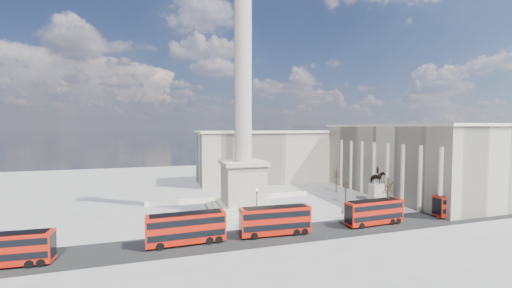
{
  "coord_description": "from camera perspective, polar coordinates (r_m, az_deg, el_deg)",
  "views": [
    {
      "loc": [
        -16.42,
        -57.59,
        17.76
      ],
      "look_at": [
        1.64,
        1.24,
        14.5
      ],
      "focal_mm": 22.0,
      "sensor_mm": 36.0,
      "label": 1
    }
  ],
  "objects": [
    {
      "name": "ground",
      "position": [
        62.47,
        -1.13,
        -13.48
      ],
      "size": [
        180.0,
        180.0,
        0.0
      ],
      "primitive_type": "plane",
      "color": "gray",
      "rests_on": "ground"
    },
    {
      "name": "asphalt_road",
      "position": [
        55.13,
        7.05,
        -15.78
      ],
      "size": [
        120.0,
        9.0,
        0.01
      ],
      "primitive_type": "cube",
      "color": "black",
      "rests_on": "ground"
    },
    {
      "name": "nelsons_column",
      "position": [
        64.89,
        -2.36,
        -1.25
      ],
      "size": [
        14.0,
        14.0,
        49.85
      ],
      "color": "#B3A995",
      "rests_on": "ground"
    },
    {
      "name": "balustrade_wall",
      "position": [
        77.34,
        -4.44,
        -9.83
      ],
      "size": [
        40.0,
        0.6,
        1.1
      ],
      "primitive_type": "cube",
      "color": "beige",
      "rests_on": "ground"
    },
    {
      "name": "building_east",
      "position": [
        91.72,
        25.11,
        -2.53
      ],
      "size": [
        19.0,
        46.0,
        18.6
      ],
      "color": "beige",
      "rests_on": "ground"
    },
    {
      "name": "building_northeast",
      "position": [
        104.59,
        3.39,
        -2.15
      ],
      "size": [
        51.0,
        17.0,
        16.6
      ],
      "color": "beige",
      "rests_on": "ground"
    },
    {
      "name": "red_bus_a",
      "position": [
        50.32,
        -12.45,
        -14.68
      ],
      "size": [
        11.89,
        3.19,
        4.78
      ],
      "rotation": [
        0.0,
        0.0,
        0.04
      ],
      "color": "#B01709",
      "rests_on": "ground"
    },
    {
      "name": "red_bus_b",
      "position": [
        53.16,
        3.59,
        -13.66
      ],
      "size": [
        11.83,
        3.25,
        4.75
      ],
      "rotation": [
        0.0,
        0.0,
        -0.05
      ],
      "color": "#B01709",
      "rests_on": "ground"
    },
    {
      "name": "red_bus_c",
      "position": [
        62.28,
        20.73,
        -11.46
      ],
      "size": [
        11.32,
        3.21,
        4.54
      ],
      "rotation": [
        0.0,
        0.0,
        0.06
      ],
      "color": "#B01709",
      "rests_on": "ground"
    },
    {
      "name": "red_bus_d",
      "position": [
        75.53,
        33.06,
        -9.26
      ],
      "size": [
        11.02,
        3.07,
        4.42
      ],
      "rotation": [
        0.0,
        0.0,
        -0.05
      ],
      "color": "#B01709",
      "rests_on": "ground"
    },
    {
      "name": "red_bus_e",
      "position": [
        52.64,
        -38.55,
        -14.74
      ],
      "size": [
        10.82,
        3.09,
        4.34
      ],
      "rotation": [
        0.0,
        0.0,
        -0.06
      ],
      "color": "#B01709",
      "rests_on": "ground"
    },
    {
      "name": "victorian_lamp",
      "position": [
        59.26,
        0.15,
        -10.63
      ],
      "size": [
        0.55,
        0.55,
        6.38
      ],
      "rotation": [
        0.0,
        0.0,
        0.35
      ],
      "color": "black",
      "rests_on": "ground"
    },
    {
      "name": "equestrian_statue",
      "position": [
        79.06,
        21.17,
        -7.91
      ],
      "size": [
        4.19,
        3.14,
        8.67
      ],
      "color": "beige",
      "rests_on": "ground"
    },
    {
      "name": "bare_tree_near",
      "position": [
        63.54,
        22.87,
        -6.97
      ],
      "size": [
        2.03,
        2.03,
        8.86
      ],
      "rotation": [
        0.0,
        0.0,
        0.43
      ],
      "color": "#332319",
      "rests_on": "ground"
    },
    {
      "name": "bare_tree_mid",
      "position": [
        75.33,
        16.01,
        -6.97
      ],
      "size": [
        1.62,
        1.62,
        6.12
      ],
      "rotation": [
        0.0,
        0.0,
        0.01
      ],
      "color": "#332319",
      "rests_on": "ground"
    },
    {
      "name": "bare_tree_far",
      "position": [
        88.33,
        14.42,
        -5.11
      ],
      "size": [
        1.68,
        1.68,
        6.85
      ],
      "rotation": [
        0.0,
        0.0,
        -0.01
      ],
      "color": "#332319",
      "rests_on": "ground"
    },
    {
      "name": "pedestrian_walking",
      "position": [
        67.51,
        15.47,
        -11.64
      ],
      "size": [
        0.66,
        0.53,
        1.58
      ],
      "primitive_type": "imported",
      "rotation": [
        0.0,
        0.0,
        0.3
      ],
      "color": "black",
      "rests_on": "ground"
    },
    {
      "name": "pedestrian_standing",
      "position": [
        67.13,
        20.86,
        -11.66
      ],
      "size": [
        1.18,
        1.17,
        1.93
      ],
      "primitive_type": "imported",
      "rotation": [
        0.0,
        0.0,
        3.87
      ],
      "color": "black",
      "rests_on": "ground"
    },
    {
      "name": "pedestrian_crossing",
      "position": [
        64.35,
        3.4,
        -12.3
      ],
      "size": [
        0.9,
        0.86,
        1.5
      ],
      "primitive_type": "imported",
      "rotation": [
        0.0,
        0.0,
        2.4
      ],
      "color": "black",
      "rests_on": "ground"
    }
  ]
}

